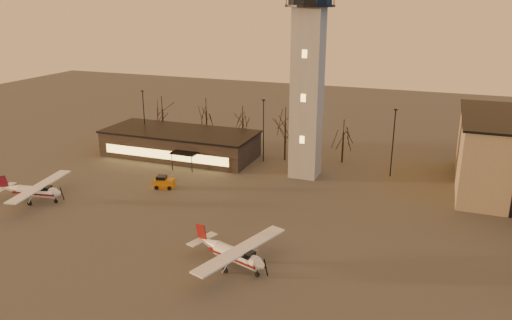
# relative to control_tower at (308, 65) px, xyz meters

# --- Properties ---
(ground) EXTENTS (220.00, 220.00, 0.00)m
(ground) POSITION_rel_control_tower_xyz_m (0.00, -30.00, -16.33)
(ground) COLOR #43403D
(ground) RESTS_ON ground
(control_tower) EXTENTS (6.80, 6.80, 32.60)m
(control_tower) POSITION_rel_control_tower_xyz_m (0.00, 0.00, 0.00)
(control_tower) COLOR gray
(control_tower) RESTS_ON ground
(terminal) EXTENTS (25.40, 12.20, 4.30)m
(terminal) POSITION_rel_control_tower_xyz_m (-21.99, 1.98, -14.17)
(terminal) COLOR black
(terminal) RESTS_ON ground
(light_poles) EXTENTS (58.50, 12.25, 10.14)m
(light_poles) POSITION_rel_control_tower_xyz_m (0.50, 1.00, -10.92)
(light_poles) COLOR black
(light_poles) RESTS_ON ground
(tree_row) EXTENTS (37.20, 9.20, 8.80)m
(tree_row) POSITION_rel_control_tower_xyz_m (-13.70, 9.16, -10.39)
(tree_row) COLOR black
(tree_row) RESTS_ON ground
(cessna_front) EXTENTS (9.73, 11.95, 3.34)m
(cessna_front) POSITION_rel_control_tower_xyz_m (1.18, -28.52, -15.18)
(cessna_front) COLOR silver
(cessna_front) RESTS_ON ground
(cessna_rear) EXTENTS (9.58, 12.06, 3.31)m
(cessna_rear) POSITION_rel_control_tower_xyz_m (-29.45, -22.08, -15.19)
(cessna_rear) COLOR white
(cessna_rear) RESTS_ON ground
(service_cart) EXTENTS (3.01, 2.26, 1.74)m
(service_cart) POSITION_rel_control_tower_xyz_m (-16.87, -12.01, -15.66)
(service_cart) COLOR #C66D0B
(service_cart) RESTS_ON ground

